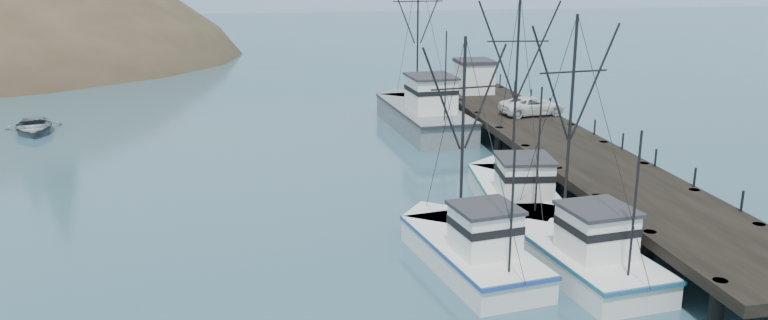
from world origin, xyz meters
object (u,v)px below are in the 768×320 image
(pickup_truck, at_px, (533,106))
(trawler_near, at_px, (574,249))
(pier, at_px, (565,148))
(motorboat, at_px, (34,132))
(work_vessel, at_px, (422,114))
(trawler_far, at_px, (516,193))
(pier_shed, at_px, (474,76))
(trawler_mid, at_px, (469,249))

(pickup_truck, bearing_deg, trawler_near, 156.70)
(pier, distance_m, motorboat, 40.26)
(work_vessel, distance_m, pickup_truck, 8.93)
(trawler_far, xyz_separation_m, pier_shed, (4.64, 23.51, 2.60))
(motorboat, bearing_deg, pier_shed, -13.66)
(trawler_far, xyz_separation_m, motorboat, (-30.82, 23.50, -0.82))
(trawler_mid, xyz_separation_m, trawler_far, (4.78, 7.22, 0.00))
(pier_shed, bearing_deg, motorboat, -179.99)
(motorboat, bearing_deg, pickup_truck, -28.04)
(pier_shed, distance_m, pickup_truck, 9.67)
(pier_shed, bearing_deg, trawler_near, -98.67)
(pier, height_order, trawler_far, trawler_far)
(pier, bearing_deg, motorboat, 153.42)
(trawler_mid, bearing_deg, pier, 52.01)
(pickup_truck, bearing_deg, motorboat, 68.54)
(trawler_mid, bearing_deg, motorboat, 130.28)
(trawler_near, relative_size, trawler_far, 0.96)
(motorboat, bearing_deg, work_vessel, -21.61)
(trawler_near, relative_size, pickup_truck, 2.35)
(work_vessel, distance_m, pier_shed, 7.21)
(pier, height_order, work_vessel, work_vessel)
(trawler_mid, height_order, trawler_far, trawler_far)
(pier, distance_m, trawler_far, 7.59)
(work_vessel, bearing_deg, trawler_far, -87.65)
(trawler_near, xyz_separation_m, motorboat, (-30.65, 31.57, -0.82))
(trawler_mid, relative_size, trawler_far, 0.88)
(trawler_near, distance_m, work_vessel, 27.39)
(trawler_near, xyz_separation_m, trawler_far, (0.17, 8.07, 0.00))
(trawler_mid, xyz_separation_m, pickup_truck, (11.03, 21.22, 1.86))
(pier, relative_size, pier_shed, 13.75)
(trawler_mid, distance_m, pickup_truck, 23.99)
(pickup_truck, bearing_deg, pier_shed, 2.48)
(trawler_near, xyz_separation_m, pickup_truck, (6.42, 22.07, 1.85))
(trawler_near, height_order, trawler_mid, trawler_near)
(work_vessel, bearing_deg, trawler_near, -88.70)
(pier, relative_size, motorboat, 7.44)
(work_vessel, bearing_deg, trawler_mid, -98.55)
(pier_shed, height_order, pickup_truck, pier_shed)
(pier_shed, height_order, motorboat, pier_shed)
(pier, distance_m, trawler_mid, 16.17)
(pier, height_order, trawler_mid, trawler_mid)
(trawler_mid, bearing_deg, trawler_near, -10.45)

